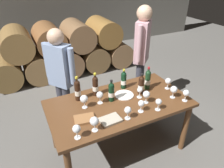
% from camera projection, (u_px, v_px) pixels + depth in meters
% --- Properties ---
extents(ground_plane, '(14.00, 14.00, 0.00)m').
position_uv_depth(ground_plane, '(118.00, 147.00, 2.87)').
color(ground_plane, '#66635E').
extents(cellar_back_wall, '(10.00, 0.24, 2.80)m').
position_uv_depth(cellar_back_wall, '(45.00, 0.00, 5.44)').
color(cellar_back_wall, slate).
rests_on(cellar_back_wall, ground_plane).
extents(barrel_stack, '(3.12, 0.90, 1.15)m').
position_uv_depth(barrel_stack, '(65.00, 50.00, 4.62)').
color(barrel_stack, olive).
rests_on(barrel_stack, ground_plane).
extents(dining_table, '(1.70, 0.90, 0.76)m').
position_uv_depth(dining_table, '(119.00, 108.00, 2.54)').
color(dining_table, brown).
rests_on(dining_table, ground_plane).
extents(wine_bottle_0, '(0.07, 0.07, 0.32)m').
position_uv_depth(wine_bottle_0, '(148.00, 80.00, 2.70)').
color(wine_bottle_0, '#19381E').
rests_on(wine_bottle_0, dining_table).
extents(wine_bottle_1, '(0.07, 0.07, 0.28)m').
position_uv_depth(wine_bottle_1, '(141.00, 85.00, 2.61)').
color(wine_bottle_1, black).
rests_on(wine_bottle_1, dining_table).
extents(wine_bottle_2, '(0.07, 0.07, 0.28)m').
position_uv_depth(wine_bottle_2, '(111.00, 92.00, 2.46)').
color(wine_bottle_2, black).
rests_on(wine_bottle_2, dining_table).
extents(wine_bottle_3, '(0.07, 0.07, 0.31)m').
position_uv_depth(wine_bottle_3, '(95.00, 86.00, 2.57)').
color(wine_bottle_3, black).
rests_on(wine_bottle_3, dining_table).
extents(wine_bottle_4, '(0.07, 0.07, 0.28)m').
position_uv_depth(wine_bottle_4, '(124.00, 80.00, 2.72)').
color(wine_bottle_4, black).
rests_on(wine_bottle_4, dining_table).
extents(wine_bottle_5, '(0.07, 0.07, 0.32)m').
position_uv_depth(wine_bottle_5, '(78.00, 90.00, 2.47)').
color(wine_bottle_5, black).
rests_on(wine_bottle_5, dining_table).
extents(wine_glass_0, '(0.09, 0.09, 0.16)m').
position_uv_depth(wine_glass_0, '(174.00, 90.00, 2.52)').
color(wine_glass_0, white).
rests_on(wine_glass_0, dining_table).
extents(wine_glass_1, '(0.09, 0.09, 0.16)m').
position_uv_depth(wine_glass_1, '(146.00, 95.00, 2.43)').
color(wine_glass_1, white).
rests_on(wine_glass_1, dining_table).
extents(wine_glass_2, '(0.07, 0.07, 0.15)m').
position_uv_depth(wine_glass_2, '(141.00, 104.00, 2.28)').
color(wine_glass_2, white).
rests_on(wine_glass_2, dining_table).
extents(wine_glass_3, '(0.09, 0.09, 0.16)m').
position_uv_depth(wine_glass_3, '(94.00, 121.00, 2.01)').
color(wine_glass_3, white).
rests_on(wine_glass_3, dining_table).
extents(wine_glass_4, '(0.08, 0.08, 0.15)m').
position_uv_depth(wine_glass_4, '(128.00, 110.00, 2.17)').
color(wine_glass_4, white).
rests_on(wine_glass_4, dining_table).
extents(wine_glass_5, '(0.07, 0.07, 0.15)m').
position_uv_depth(wine_glass_5, '(159.00, 102.00, 2.31)').
color(wine_glass_5, white).
rests_on(wine_glass_5, dining_table).
extents(wine_glass_6, '(0.09, 0.09, 0.16)m').
position_uv_depth(wine_glass_6, '(84.00, 99.00, 2.34)').
color(wine_glass_6, white).
rests_on(wine_glass_6, dining_table).
extents(wine_glass_7, '(0.08, 0.08, 0.16)m').
position_uv_depth(wine_glass_7, '(168.00, 81.00, 2.71)').
color(wine_glass_7, white).
rests_on(wine_glass_7, dining_table).
extents(wine_glass_8, '(0.08, 0.08, 0.16)m').
position_uv_depth(wine_glass_8, '(100.00, 95.00, 2.42)').
color(wine_glass_8, white).
rests_on(wine_glass_8, dining_table).
extents(wine_glass_9, '(0.08, 0.08, 0.15)m').
position_uv_depth(wine_glass_9, '(186.00, 93.00, 2.46)').
color(wine_glass_9, white).
rests_on(wine_glass_9, dining_table).
extents(wine_glass_10, '(0.08, 0.08, 0.15)m').
position_uv_depth(wine_glass_10, '(77.00, 129.00, 1.92)').
color(wine_glass_10, white).
rests_on(wine_glass_10, dining_table).
extents(wine_glass_11, '(0.07, 0.07, 0.14)m').
position_uv_depth(wine_glass_11, '(140.00, 90.00, 2.53)').
color(wine_glass_11, white).
rests_on(wine_glass_11, dining_table).
extents(tasting_notebook, '(0.23, 0.17, 0.03)m').
position_uv_depth(tasting_notebook, '(110.00, 120.00, 2.18)').
color(tasting_notebook, '#B2A893').
rests_on(tasting_notebook, dining_table).
extents(leather_ledger, '(0.24, 0.20, 0.03)m').
position_uv_depth(leather_ledger, '(85.00, 119.00, 2.19)').
color(leather_ledger, '#936038').
rests_on(leather_ledger, dining_table).
extents(serving_plate, '(0.24, 0.24, 0.01)m').
position_uv_depth(serving_plate, '(124.00, 95.00, 2.61)').
color(serving_plate, white).
rests_on(serving_plate, dining_table).
extents(sommelier_presenting, '(0.38, 0.37, 1.72)m').
position_uv_depth(sommelier_presenting, '(142.00, 50.00, 3.23)').
color(sommelier_presenting, '#383842').
rests_on(sommelier_presenting, ground_plane).
extents(taster_seated_left, '(0.33, 0.42, 1.54)m').
position_uv_depth(taster_seated_left, '(61.00, 74.00, 2.77)').
color(taster_seated_left, '#383842').
rests_on(taster_seated_left, ground_plane).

